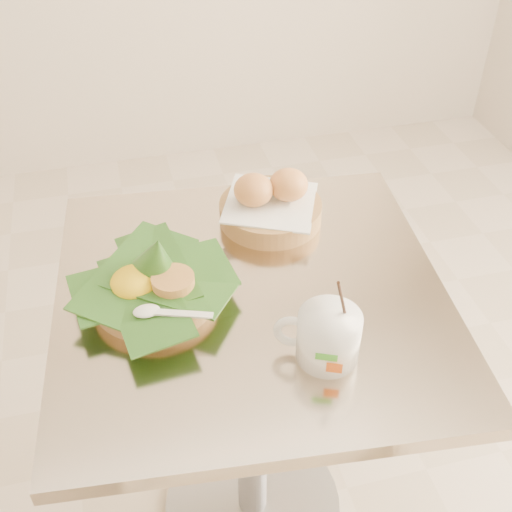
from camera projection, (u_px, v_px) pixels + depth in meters
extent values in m
cylinder|color=gray|center=(253.00, 504.00, 1.63)|extent=(0.44, 0.44, 0.03)
cylinder|color=gray|center=(252.00, 418.00, 1.40)|extent=(0.07, 0.07, 0.69)
cube|color=beige|center=(251.00, 297.00, 1.17)|extent=(0.76, 0.76, 0.03)
cylinder|color=#B3834C|center=(155.00, 289.00, 1.13)|extent=(0.22, 0.22, 0.04)
cone|color=#1D4F16|center=(156.00, 257.00, 1.10)|extent=(0.13, 0.14, 0.12)
ellipsoid|color=yellow|center=(134.00, 282.00, 1.11)|extent=(0.08, 0.08, 0.05)
cylinder|color=#CC9347|center=(173.00, 281.00, 1.10)|extent=(0.07, 0.07, 0.02)
cylinder|color=#B3834C|center=(270.00, 211.00, 1.31)|extent=(0.21, 0.21, 0.04)
cube|color=white|center=(271.00, 203.00, 1.30)|extent=(0.23, 0.23, 0.01)
ellipsoid|color=#B15B28|center=(253.00, 190.00, 1.27)|extent=(0.08, 0.08, 0.06)
ellipsoid|color=#B15B28|center=(288.00, 185.00, 1.29)|extent=(0.08, 0.08, 0.06)
cylinder|color=white|center=(329.00, 337.00, 1.01)|extent=(0.10, 0.10, 0.09)
torus|color=white|center=(293.00, 332.00, 1.02)|extent=(0.06, 0.04, 0.06)
cylinder|color=#4A2B15|center=(330.00, 319.00, 0.99)|extent=(0.09, 0.09, 0.01)
cylinder|color=black|center=(343.00, 305.00, 0.97)|extent=(0.04, 0.04, 0.13)
cube|color=green|center=(326.00, 357.00, 0.97)|extent=(0.03, 0.01, 0.01)
cube|color=orange|center=(334.00, 368.00, 0.98)|extent=(0.02, 0.01, 0.02)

